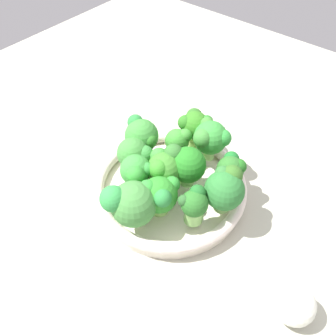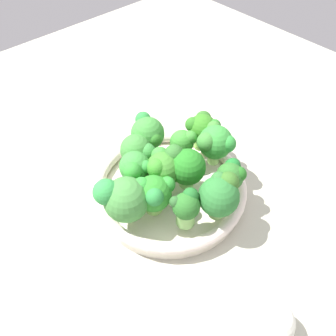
# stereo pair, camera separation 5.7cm
# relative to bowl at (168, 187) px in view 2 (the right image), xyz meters

# --- Properties ---
(ground_plane) EXTENTS (1.30, 1.30, 0.03)m
(ground_plane) POSITION_rel_bowl_xyz_m (0.00, -0.01, -0.03)
(ground_plane) COLOR #ADAC99
(bowl) EXTENTS (0.26, 0.26, 0.04)m
(bowl) POSITION_rel_bowl_xyz_m (0.00, 0.00, 0.00)
(bowl) COLOR silver
(bowl) RESTS_ON ground_plane
(broccoli_floret_0) EXTENTS (0.07, 0.08, 0.07)m
(broccoli_floret_0) POSITION_rel_bowl_xyz_m (0.01, -0.09, 0.06)
(broccoli_floret_0) COLOR #7FBF5C
(broccoli_floret_0) RESTS_ON bowl
(broccoli_floret_1) EXTENTS (0.06, 0.06, 0.07)m
(broccoli_floret_1) POSITION_rel_bowl_xyz_m (-0.00, -0.01, 0.06)
(broccoli_floret_1) COLOR #7EB15D
(broccoli_floret_1) RESTS_ON bowl
(broccoli_floret_2) EXTENTS (0.06, 0.05, 0.06)m
(broccoli_floret_2) POSITION_rel_bowl_xyz_m (-0.06, -0.01, 0.05)
(broccoli_floret_2) COLOR #95CA62
(broccoli_floret_2) RESTS_ON bowl
(broccoli_floret_3) EXTENTS (0.05, 0.05, 0.07)m
(broccoli_floret_3) POSITION_rel_bowl_xyz_m (-0.02, -0.05, 0.06)
(broccoli_floret_3) COLOR #8FBF5C
(broccoli_floret_3) RESTS_ON bowl
(broccoli_floret_4) EXTENTS (0.07, 0.06, 0.07)m
(broccoli_floret_4) POSITION_rel_bowl_xyz_m (0.02, 0.02, 0.06)
(broccoli_floret_4) COLOR #78BF5F
(broccoli_floret_4) RESTS_ON bowl
(broccoli_floret_5) EXTENTS (0.04, 0.05, 0.06)m
(broccoli_floret_5) POSITION_rel_bowl_xyz_m (0.08, 0.06, 0.05)
(broccoli_floret_5) COLOR #88C156
(broccoli_floret_5) RESTS_ON bowl
(broccoli_floret_6) EXTENTS (0.07, 0.06, 0.07)m
(broccoli_floret_6) POSITION_rel_bowl_xyz_m (-0.08, 0.02, 0.06)
(broccoli_floret_6) COLOR #A0CE6D
(broccoli_floret_6) RESTS_ON bowl
(broccoli_floret_7) EXTENTS (0.04, 0.04, 0.06)m
(broccoli_floret_7) POSITION_rel_bowl_xyz_m (-0.02, 0.06, 0.05)
(broccoli_floret_7) COLOR #8DCA65
(broccoli_floret_7) RESTS_ON bowl
(broccoli_floret_8) EXTENTS (0.06, 0.06, 0.07)m
(broccoli_floret_8) POSITION_rel_bowl_xyz_m (0.02, 0.09, 0.06)
(broccoli_floret_8) COLOR #92C86A
(broccoli_floret_8) RESTS_ON bowl
(broccoli_floret_9) EXTENTS (0.05, 0.05, 0.07)m
(broccoli_floret_9) POSITION_rel_bowl_xyz_m (-0.02, 0.10, 0.06)
(broccoli_floret_9) COLOR #9DD761
(broccoli_floret_9) RESTS_ON bowl
(broccoli_floret_10) EXTENTS (0.06, 0.07, 0.07)m
(broccoli_floret_10) POSITION_rel_bowl_xyz_m (0.10, 0.01, 0.06)
(broccoli_floret_10) COLOR #84B660
(broccoli_floret_10) RESTS_ON bowl
(broccoli_floret_11) EXTENTS (0.04, 0.04, 0.06)m
(broccoli_floret_11) POSITION_rel_bowl_xyz_m (0.08, -0.04, 0.05)
(broccoli_floret_11) COLOR #7FBB5F
(broccoli_floret_11) RESTS_ON bowl
(broccoli_floret_12) EXTENTS (0.06, 0.07, 0.06)m
(broccoli_floret_12) POSITION_rel_bowl_xyz_m (0.03, -0.06, 0.06)
(broccoli_floret_12) COLOR #81BA54
(broccoli_floret_12) RESTS_ON bowl
(garlic_bulb) EXTENTS (0.06, 0.06, 0.06)m
(garlic_bulb) POSITION_rel_bowl_xyz_m (0.25, -0.06, 0.01)
(garlic_bulb) COLOR white
(garlic_bulb) RESTS_ON ground_plane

